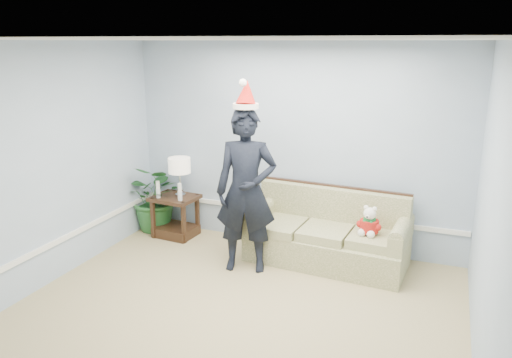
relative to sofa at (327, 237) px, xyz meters
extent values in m
cube|color=tan|center=(-0.58, -2.09, -0.33)|extent=(4.50, 5.00, 0.02)
cube|color=white|center=(-0.58, -2.09, 2.39)|extent=(4.50, 5.00, 0.02)
cube|color=#A4B7D1|center=(-0.58, 0.42, 1.03)|extent=(4.50, 0.02, 2.70)
cube|color=#A4B7D1|center=(-2.84, -2.09, 1.03)|extent=(0.02, 5.00, 2.70)
cube|color=#A4B7D1|center=(1.68, -2.09, 1.03)|extent=(0.02, 5.00, 2.70)
cube|color=white|center=(-0.58, 0.40, 0.13)|extent=(4.48, 0.03, 0.06)
cube|color=white|center=(-2.82, -2.09, 0.13)|extent=(0.03, 4.98, 0.06)
cube|color=#576730|center=(0.00, -0.06, -0.14)|extent=(2.00, 0.97, 0.37)
cube|color=#576730|center=(-0.60, -0.10, 0.10)|extent=(0.62, 0.71, 0.11)
cube|color=#576730|center=(0.00, -0.10, 0.10)|extent=(0.62, 0.71, 0.11)
cube|color=#576730|center=(0.60, -0.10, 0.10)|extent=(0.62, 0.71, 0.11)
cube|color=#576730|center=(0.00, 0.26, 0.31)|extent=(1.95, 0.32, 0.52)
cube|color=black|center=(0.00, 0.32, 0.57)|extent=(1.94, 0.19, 0.05)
cube|color=#576730|center=(-0.89, -0.06, 0.16)|extent=(0.23, 0.84, 0.22)
cube|color=#576730|center=(0.89, -0.06, 0.16)|extent=(0.23, 0.84, 0.22)
cube|color=#382514|center=(-2.21, 0.05, 0.24)|extent=(0.65, 0.56, 0.05)
cube|color=#382514|center=(-2.21, 0.05, -0.25)|extent=(0.59, 0.50, 0.14)
cube|color=#382514|center=(-2.46, -0.14, -0.03)|extent=(0.05, 0.05, 0.59)
cube|color=#382514|center=(-1.97, -0.14, -0.03)|extent=(0.05, 0.05, 0.59)
cube|color=#382514|center=(-2.46, 0.25, -0.03)|extent=(0.05, 0.05, 0.59)
cube|color=#382514|center=(-1.97, 0.25, -0.03)|extent=(0.05, 0.05, 0.59)
cylinder|color=silver|center=(-2.14, 0.11, 0.28)|extent=(0.14, 0.14, 0.03)
sphere|color=silver|center=(-2.14, 0.11, 0.36)|extent=(0.09, 0.09, 0.09)
cylinder|color=silver|center=(-2.14, 0.11, 0.50)|extent=(0.02, 0.02, 0.31)
cylinder|color=#F5E6CF|center=(-2.14, 0.11, 0.71)|extent=(0.31, 0.31, 0.21)
cylinder|color=silver|center=(-2.39, -0.09, 0.33)|extent=(0.06, 0.06, 0.13)
cylinder|color=white|center=(-2.39, -0.09, 0.45)|extent=(0.05, 0.05, 0.11)
cylinder|color=silver|center=(-2.04, -0.09, 0.33)|extent=(0.06, 0.06, 0.13)
cylinder|color=white|center=(-2.04, -0.09, 0.45)|extent=(0.05, 0.05, 0.11)
imported|color=#235C29|center=(-2.57, 0.16, 0.18)|extent=(0.96, 0.85, 1.01)
imported|color=black|center=(-0.87, -0.56, 0.66)|extent=(0.82, 0.64, 1.97)
cylinder|color=white|center=(-0.87, -0.56, 1.66)|extent=(0.34, 0.34, 0.06)
cone|color=red|center=(-0.87, -0.53, 1.81)|extent=(0.29, 0.35, 0.34)
sphere|color=white|center=(-0.87, -0.64, 1.92)|extent=(0.09, 0.09, 0.09)
sphere|color=white|center=(0.52, -0.12, 0.26)|extent=(0.21, 0.21, 0.21)
cylinder|color=red|center=(0.52, -0.12, 0.26)|extent=(0.26, 0.26, 0.15)
cylinder|color=#126C2F|center=(0.52, -0.12, 0.34)|extent=(0.17, 0.17, 0.03)
sphere|color=white|center=(0.47, -0.22, 0.20)|extent=(0.10, 0.10, 0.10)
sphere|color=white|center=(0.58, -0.22, 0.20)|extent=(0.10, 0.10, 0.10)
sphere|color=white|center=(0.52, -0.13, 0.42)|extent=(0.15, 0.15, 0.15)
sphere|color=black|center=(0.52, -0.22, 0.40)|extent=(0.02, 0.02, 0.02)
sphere|color=white|center=(0.47, -0.12, 0.48)|extent=(0.06, 0.06, 0.06)
sphere|color=white|center=(0.57, -0.12, 0.48)|extent=(0.06, 0.06, 0.06)
camera|label=1|loc=(1.28, -5.75, 2.36)|focal=35.00mm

